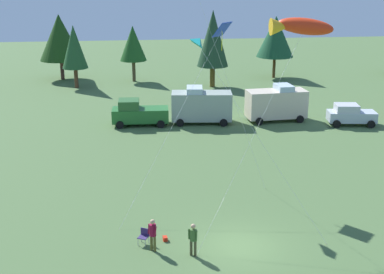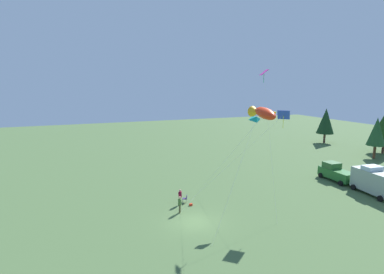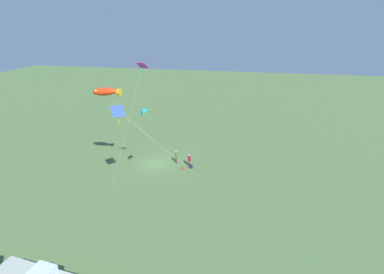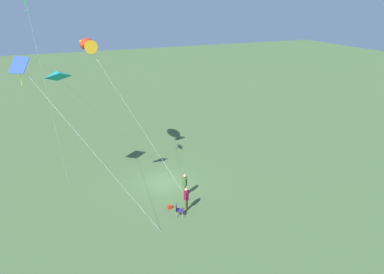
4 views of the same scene
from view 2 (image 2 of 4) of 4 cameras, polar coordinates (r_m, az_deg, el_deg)
name	(u,v)px [view 2 (image 2 of 4)]	position (r m, az deg, el deg)	size (l,w,h in m)	color
ground_plane	(195,222)	(29.62, 0.62, -15.84)	(160.00, 160.00, 0.00)	#476438
person_kite_flyer	(180,203)	(31.11, -2.36, -12.48)	(0.50, 0.47, 1.74)	#454329
folding_chair	(186,198)	(33.85, -1.24, -11.55)	(0.65, 0.65, 0.82)	#302556
person_spectator	(180,196)	(33.04, -2.28, -11.11)	(0.50, 0.54, 1.74)	brown
backpack_on_grass	(191,205)	(33.10, -0.24, -12.76)	(0.32, 0.22, 0.22)	red
truck_green_flatbed	(336,173)	(45.37, 25.72, -6.12)	(5.08, 2.58, 2.34)	#256629
van_motorhome_grey	(375,181)	(41.76, 31.51, -7.18)	(5.60, 3.07, 3.34)	#95A396
kite_large_fish	(263,113)	(25.43, 13.32, 4.48)	(8.20, 5.90, 11.20)	red
kite_diamond_rainbow	(264,77)	(32.20, 13.62, 10.96)	(5.64, 1.85, 14.45)	#CE30A0
kite_diamond_blue	(281,117)	(31.09, 16.65, 3.62)	(7.38, 7.47, 10.40)	blue
kite_delta_teal	(256,119)	(31.20, 12.13, 3.41)	(6.20, 8.17, 9.86)	teal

